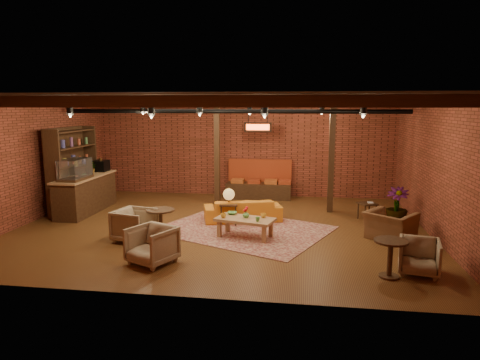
# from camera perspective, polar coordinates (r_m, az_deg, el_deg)

# --- Properties ---
(floor) EXTENTS (10.00, 10.00, 0.00)m
(floor) POSITION_cam_1_polar(r_m,az_deg,el_deg) (10.80, -2.55, -6.28)
(floor) COLOR #432010
(floor) RESTS_ON ground
(ceiling) EXTENTS (10.00, 8.00, 0.02)m
(ceiling) POSITION_cam_1_polar(r_m,az_deg,el_deg) (10.38, -2.69, 10.95)
(ceiling) COLOR black
(ceiling) RESTS_ON wall_back
(wall_back) EXTENTS (10.00, 0.02, 3.20)m
(wall_back) POSITION_cam_1_polar(r_m,az_deg,el_deg) (14.40, 0.36, 4.27)
(wall_back) COLOR brown
(wall_back) RESTS_ON ground
(wall_front) EXTENTS (10.00, 0.02, 3.20)m
(wall_front) POSITION_cam_1_polar(r_m,az_deg,el_deg) (6.64, -9.07, -2.43)
(wall_front) COLOR brown
(wall_front) RESTS_ON ground
(wall_left) EXTENTS (0.02, 8.00, 3.20)m
(wall_left) POSITION_cam_1_polar(r_m,az_deg,el_deg) (12.41, -25.95, 2.39)
(wall_left) COLOR brown
(wall_left) RESTS_ON ground
(wall_right) EXTENTS (0.02, 8.00, 3.20)m
(wall_right) POSITION_cam_1_polar(r_m,az_deg,el_deg) (10.73, 24.62, 1.46)
(wall_right) COLOR brown
(wall_right) RESTS_ON ground
(ceiling_beams) EXTENTS (9.80, 6.40, 0.22)m
(ceiling_beams) POSITION_cam_1_polar(r_m,az_deg,el_deg) (10.38, -2.69, 10.29)
(ceiling_beams) COLOR black
(ceiling_beams) RESTS_ON ceiling
(ceiling_pipe) EXTENTS (9.60, 0.12, 0.12)m
(ceiling_pipe) POSITION_cam_1_polar(r_m,az_deg,el_deg) (11.95, -1.22, 9.13)
(ceiling_pipe) COLOR black
(ceiling_pipe) RESTS_ON ceiling
(post_left) EXTENTS (0.16, 0.16, 3.20)m
(post_left) POSITION_cam_1_polar(r_m,az_deg,el_deg) (13.12, -3.08, 3.72)
(post_left) COLOR black
(post_left) RESTS_ON ground
(post_right) EXTENTS (0.16, 0.16, 3.20)m
(post_right) POSITION_cam_1_polar(r_m,az_deg,el_deg) (12.30, 12.11, 3.10)
(post_right) COLOR black
(post_right) RESTS_ON ground
(service_counter) EXTENTS (0.80, 2.50, 1.60)m
(service_counter) POSITION_cam_1_polar(r_m,az_deg,el_deg) (12.91, -19.90, -0.55)
(service_counter) COLOR black
(service_counter) RESTS_ON ground
(plant_counter) EXTENTS (0.35, 0.39, 0.30)m
(plant_counter) POSITION_cam_1_polar(r_m,az_deg,el_deg) (12.97, -19.21, 1.42)
(plant_counter) COLOR #337F33
(plant_counter) RESTS_ON service_counter
(shelving_hutch) EXTENTS (0.52, 2.00, 2.40)m
(shelving_hutch) POSITION_cam_1_polar(r_m,az_deg,el_deg) (13.13, -21.34, 1.30)
(shelving_hutch) COLOR black
(shelving_hutch) RESTS_ON ground
(banquette) EXTENTS (2.10, 0.70, 1.00)m
(banquette) POSITION_cam_1_polar(r_m,az_deg,el_deg) (14.03, 2.53, -0.42)
(banquette) COLOR #983419
(banquette) RESTS_ON ground
(service_sign) EXTENTS (0.86, 0.06, 0.30)m
(service_sign) POSITION_cam_1_polar(r_m,az_deg,el_deg) (13.38, 2.40, 7.06)
(service_sign) COLOR #FC5019
(service_sign) RESTS_ON ceiling
(ceiling_spotlights) EXTENTS (6.40, 4.40, 0.28)m
(ceiling_spotlights) POSITION_cam_1_polar(r_m,az_deg,el_deg) (10.38, -2.68, 9.07)
(ceiling_spotlights) COLOR black
(ceiling_spotlights) RESTS_ON ceiling
(rug) EXTENTS (4.72, 4.26, 0.01)m
(rug) POSITION_cam_1_polar(r_m,az_deg,el_deg) (10.57, 0.41, -6.59)
(rug) COLOR maroon
(rug) RESTS_ON floor
(sofa) EXTENTS (2.14, 1.31, 0.59)m
(sofa) POSITION_cam_1_polar(r_m,az_deg,el_deg) (11.30, 0.36, -4.00)
(sofa) COLOR orange
(sofa) RESTS_ON floor
(coffee_table) EXTENTS (1.45, 0.97, 0.70)m
(coffee_table) POSITION_cam_1_polar(r_m,az_deg,el_deg) (9.88, 0.63, -5.38)
(coffee_table) COLOR #A17A4B
(coffee_table) RESTS_ON floor
(side_table_lamp) EXTENTS (0.49, 0.49, 0.93)m
(side_table_lamp) POSITION_cam_1_polar(r_m,az_deg,el_deg) (10.88, -1.50, -2.30)
(side_table_lamp) COLOR black
(side_table_lamp) RESTS_ON floor
(round_table_left) EXTENTS (0.65, 0.65, 0.67)m
(round_table_left) POSITION_cam_1_polar(r_m,az_deg,el_deg) (9.98, -10.54, -5.08)
(round_table_left) COLOR black
(round_table_left) RESTS_ON floor
(armchair_a) EXTENTS (0.88, 0.92, 0.80)m
(armchair_a) POSITION_cam_1_polar(r_m,az_deg,el_deg) (9.91, -13.91, -5.64)
(armchair_a) COLOR #B6AC8D
(armchair_a) RESTS_ON floor
(armchair_b) EXTENTS (1.02, 0.99, 0.80)m
(armchair_b) POSITION_cam_1_polar(r_m,az_deg,el_deg) (8.46, -11.68, -8.27)
(armchair_b) COLOR #B6AC8D
(armchair_b) RESTS_ON floor
(armchair_right) EXTENTS (1.17, 1.12, 0.86)m
(armchair_right) POSITION_cam_1_polar(r_m,az_deg,el_deg) (10.27, 19.41, -5.19)
(armchair_right) COLOR brown
(armchair_right) RESTS_ON floor
(side_table_book) EXTENTS (0.55, 0.55, 0.49)m
(side_table_book) POSITION_cam_1_polar(r_m,az_deg,el_deg) (11.83, 16.63, -3.10)
(side_table_book) COLOR black
(side_table_book) RESTS_ON floor
(round_table_right) EXTENTS (0.58, 0.58, 0.68)m
(round_table_right) POSITION_cam_1_polar(r_m,az_deg,el_deg) (8.06, 19.41, -9.11)
(round_table_right) COLOR black
(round_table_right) RESTS_ON floor
(armchair_far) EXTENTS (0.81, 0.77, 0.71)m
(armchair_far) POSITION_cam_1_polar(r_m,az_deg,el_deg) (8.45, 22.78, -9.20)
(armchair_far) COLOR #B6AC8D
(armchair_far) RESTS_ON floor
(plant_tall) EXTENTS (2.01, 2.01, 2.89)m
(plant_tall) POSITION_cam_1_polar(r_m,az_deg,el_deg) (11.45, 20.46, 1.43)
(plant_tall) COLOR #4C7F4C
(plant_tall) RESTS_ON floor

